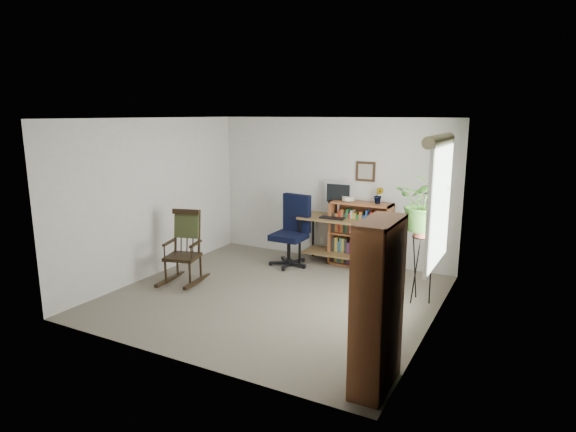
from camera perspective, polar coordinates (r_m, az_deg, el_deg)
The scene contains 18 objects.
floor at distance 6.72m, azimuth -1.62°, elevation -9.43°, with size 4.20×4.00×0.00m, color gray.
ceiling at distance 6.25m, azimuth -1.76°, elevation 11.50°, with size 4.20×4.00×0.00m, color white.
wall_back at distance 8.15m, azimuth 5.29°, elevation 3.11°, with size 4.20×0.00×2.40m, color silver.
wall_front at distance 4.79m, azimuth -13.62°, elevation -3.55°, with size 4.20×0.00×2.40m, color silver.
wall_left at distance 7.62m, azimuth -15.56°, elevation 2.10°, with size 0.00×4.00×2.40m, color silver.
wall_right at distance 5.66m, azimuth 17.13°, elevation -1.35°, with size 0.00×4.00×2.40m, color silver.
window at distance 5.92m, azimuth 17.43°, elevation 1.18°, with size 0.12×1.20×1.50m, color white, non-canonical shape.
desk at distance 7.97m, azimuth 5.52°, elevation -2.97°, with size 1.11×0.61×0.80m, color brown, non-canonical shape.
monitor at distance 7.95m, azimuth 6.01°, elevation 2.00°, with size 0.46×0.16×0.56m, color silver, non-canonical shape.
keyboard at distance 7.77m, azimuth 5.25°, elevation -0.24°, with size 0.40×0.15×0.03m, color black.
office_chair at distance 7.82m, azimuth 0.09°, elevation -1.77°, with size 0.64×0.64×1.18m, color black, non-canonical shape.
rocking_chair at distance 7.21m, azimuth -12.45°, elevation -3.61°, with size 0.57×0.94×1.09m, color black, non-canonical shape.
low_bookshelf at distance 7.91m, azimuth 8.55°, elevation -2.18°, with size 1.01×0.34×1.06m, color #9D5933, non-canonical shape.
tall_bookshelf at distance 4.41m, azimuth 10.57°, elevation -10.43°, with size 0.30×0.69×1.57m, color #9D5933, non-canonical shape.
plant_stand at distance 6.59m, azimuth 15.44°, elevation -5.50°, with size 0.29×0.29×1.04m, color black, non-canonical shape.
spider_plant at distance 6.34m, azimuth 16.03°, elevation 4.69°, with size 1.69×1.88×1.46m, color #326021.
potted_plant_small at distance 7.71m, azimuth 10.67°, elevation 1.83°, with size 0.13×0.24×0.11m, color #326021.
framed_picture at distance 7.87m, azimuth 9.15°, elevation 5.22°, with size 0.32×0.04×0.32m, color black, non-canonical shape.
Camera 1 is at (3.10, -5.43, 2.46)m, focal length 30.00 mm.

